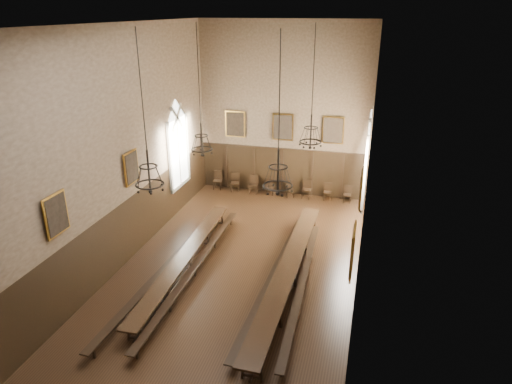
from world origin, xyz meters
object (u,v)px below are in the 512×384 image
at_px(chandelier_front_left, 149,175).
at_px(chair_1, 235,186).
at_px(chair_2, 253,188).
at_px(table_right, 288,276).
at_px(bench_right_inner, 273,278).
at_px(table_left, 185,263).
at_px(chandelier_front_right, 278,176).
at_px(chair_5, 306,193).
at_px(chandelier_back_right, 311,134).
at_px(chair_4, 290,192).
at_px(chair_0, 218,184).
at_px(chair_7, 347,197).
at_px(bench_left_outer, 169,267).
at_px(bench_right_outer, 302,285).
at_px(bench_left_inner, 195,270).
at_px(chandelier_back_left, 202,141).
at_px(chair_3, 270,190).
at_px(chair_6, 327,195).

bearing_deg(chandelier_front_left, chair_1, 93.87).
xyz_separation_m(chair_1, chair_2, (1.07, -0.07, 0.00)).
bearing_deg(table_right, chandelier_front_left, -148.53).
height_order(bench_right_inner, chandelier_front_left, chandelier_front_left).
relative_size(table_left, chandelier_front_right, 2.19).
bearing_deg(chair_2, chair_5, -2.70).
xyz_separation_m(chair_1, chandelier_back_right, (4.88, -5.88, 4.75)).
bearing_deg(chair_4, chair_0, 162.05).
height_order(table_left, chair_7, chair_7).
xyz_separation_m(table_left, bench_left_outer, (-0.52, -0.34, -0.06)).
height_order(bench_right_outer, chair_5, chair_5).
distance_m(table_left, bench_left_inner, 0.57).
bearing_deg(bench_left_inner, bench_right_outer, 0.53).
xyz_separation_m(chair_1, chandelier_back_left, (0.65, -6.31, 4.29)).
bearing_deg(chandelier_front_right, bench_left_outer, 153.84).
distance_m(bench_right_inner, chair_4, 8.52).
relative_size(bench_left_outer, chandelier_front_right, 2.46).
bearing_deg(chandelier_front_left, chair_2, 88.23).
bearing_deg(chair_7, chair_4, -178.85).
distance_m(bench_right_inner, chair_2, 8.98).
distance_m(chair_3, chair_5, 2.00).
relative_size(bench_right_inner, chair_4, 10.58).
bearing_deg(bench_left_inner, chair_1, 97.32).
distance_m(bench_left_inner, chair_7, 10.04).
distance_m(bench_left_outer, chandelier_back_right, 7.35).
xyz_separation_m(chandelier_front_left, chandelier_front_right, (4.02, -0.24, 0.43)).
bearing_deg(chair_7, chair_5, -179.85).
xyz_separation_m(chair_0, chair_1, (1.03, -0.02, -0.01)).
bearing_deg(chair_3, chandelier_front_left, -102.51).
relative_size(bench_left_inner, chandelier_front_left, 2.12).
relative_size(bench_left_inner, bench_right_inner, 1.03).
height_order(chair_2, chandelier_back_left, chandelier_back_left).
height_order(bench_left_outer, chandelier_back_left, chandelier_back_left).
height_order(bench_right_outer, chair_6, chair_6).
bearing_deg(chandelier_back_left, bench_right_outer, -27.79).
height_order(chair_3, chair_5, chair_5).
bearing_deg(chair_4, chair_1, 162.03).
bearing_deg(bench_right_outer, chair_5, 97.98).
xyz_separation_m(bench_right_inner, chair_7, (2.04, 8.47, -0.00)).
height_order(bench_right_inner, chair_7, chair_7).
bearing_deg(bench_left_outer, table_left, 32.67).
xyz_separation_m(bench_right_outer, chair_2, (-4.13, 8.64, 0.05)).
distance_m(bench_left_outer, chandelier_front_right, 7.14).
bearing_deg(chair_3, chair_2, 175.63).
distance_m(bench_right_outer, chair_5, 8.78).
relative_size(chair_5, chandelier_back_right, 0.23).
xyz_separation_m(bench_left_outer, chandelier_front_left, (0.63, -2.04, 4.48)).
height_order(bench_left_outer, chair_5, chair_5).
relative_size(chair_4, chandelier_front_right, 0.21).
distance_m(chandelier_back_right, chandelier_front_left, 6.48).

